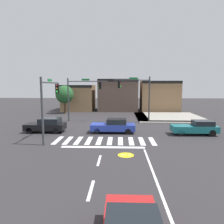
{
  "coord_description": "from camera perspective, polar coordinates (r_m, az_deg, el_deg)",
  "views": [
    {
      "loc": [
        1.37,
        -22.9,
        4.97
      ],
      "look_at": [
        0.45,
        1.18,
        1.91
      ],
      "focal_mm": 33.5,
      "sensor_mm": 36.0,
      "label": 1
    }
  ],
  "objects": [
    {
      "name": "lane_markings",
      "position": [
        11.96,
        0.75,
        -17.3
      ],
      "size": [
        6.8,
        20.25,
        0.01
      ],
      "color": "white",
      "rests_on": "ground_plane"
    },
    {
      "name": "storefront_row",
      "position": [
        41.82,
        2.24,
        4.4
      ],
      "size": [
        22.79,
        6.4,
        6.21
      ],
      "color": "#93704C",
      "rests_on": "ground_plane"
    },
    {
      "name": "car_blue",
      "position": [
        22.15,
        0.47,
        -3.79
      ],
      "size": [
        4.64,
        1.83,
        1.49
      ],
      "rotation": [
        0.0,
        0.0,
        3.14
      ],
      "color": "#23389E",
      "rests_on": "ground_plane"
    },
    {
      "name": "ground_plane",
      "position": [
        23.47,
        -1.22,
        -4.99
      ],
      "size": [
        120.0,
        120.0,
        0.0
      ],
      "primitive_type": "plane",
      "color": "#302D30"
    },
    {
      "name": "crosswalk_near",
      "position": [
        19.11,
        -2.03,
        -7.83
      ],
      "size": [
        9.06,
        2.83,
        0.01
      ],
      "color": "silver",
      "rests_on": "ground_plane"
    },
    {
      "name": "car_teal",
      "position": [
        22.84,
        21.9,
        -3.98
      ],
      "size": [
        4.48,
        1.72,
        1.46
      ],
      "rotation": [
        0.0,
        0.0,
        3.14
      ],
      "color": "#196B70",
      "rests_on": "ground_plane"
    },
    {
      "name": "traffic_signal_southwest",
      "position": [
        19.79,
        -16.71,
        3.88
      ],
      "size": [
        0.32,
        4.87,
        5.67
      ],
      "rotation": [
        0.0,
        0.0,
        1.57
      ],
      "color": "#383A3D",
      "rests_on": "ground_plane"
    },
    {
      "name": "traffic_signal_northwest",
      "position": [
        29.15,
        -8.13,
        5.57
      ],
      "size": [
        5.54,
        0.32,
        5.97
      ],
      "color": "#383A3D",
      "rests_on": "ground_plane"
    },
    {
      "name": "roadside_tree",
      "position": [
        38.23,
        -12.82,
        4.67
      ],
      "size": [
        3.19,
        3.19,
        4.99
      ],
      "color": "#4C3823",
      "rests_on": "ground_plane"
    },
    {
      "name": "curb_corner_northeast",
      "position": [
        33.45,
        14.45,
        -1.41
      ],
      "size": [
        10.0,
        10.6,
        0.15
      ],
      "color": "#9E998E",
      "rests_on": "ground_plane"
    },
    {
      "name": "traffic_signal_northeast",
      "position": [
        28.01,
        6.67,
        5.65
      ],
      "size": [
        4.8,
        0.32,
        6.13
      ],
      "rotation": [
        0.0,
        0.0,
        3.14
      ],
      "color": "#383A3D",
      "rests_on": "ground_plane"
    },
    {
      "name": "car_black",
      "position": [
        23.48,
        -17.39,
        -3.41
      ],
      "size": [
        4.14,
        1.94,
        1.52
      ],
      "rotation": [
        0.0,
        0.0,
        3.14
      ],
      "color": "black",
      "rests_on": "ground_plane"
    },
    {
      "name": "bike_detector_marking",
      "position": [
        15.36,
        3.79,
        -11.64
      ],
      "size": [
        1.16,
        1.16,
        0.01
      ],
      "color": "yellow",
      "rests_on": "ground_plane"
    }
  ]
}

